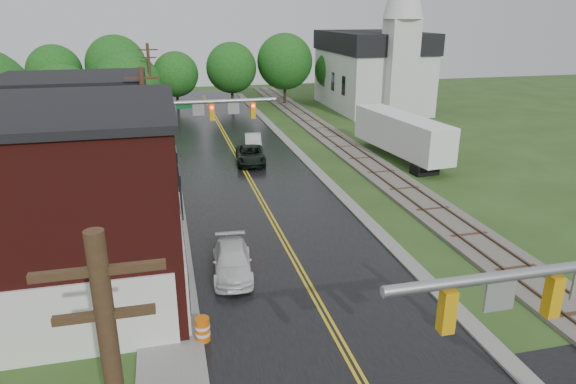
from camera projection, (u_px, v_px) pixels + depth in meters
name	position (u px, v px, depth m)	size (l,w,h in m)	color
main_road	(248.00, 176.00, 38.83)	(10.00, 90.00, 0.02)	black
curb_right	(299.00, 154.00, 44.61)	(0.80, 70.00, 0.12)	gray
sidewalk_left	(165.00, 206.00, 32.87)	(2.40, 50.00, 0.12)	gray
brick_building	(3.00, 209.00, 20.93)	(14.30, 10.30, 8.30)	#4A130F
yellow_house	(81.00, 158.00, 31.65)	(8.00, 7.00, 6.40)	tan
darkred_building	(111.00, 140.00, 40.46)	(7.00, 6.00, 4.40)	#3F0F0C
church	(375.00, 62.00, 63.09)	(10.40, 18.40, 20.00)	silver
railroad	(349.00, 150.00, 45.60)	(3.20, 80.00, 0.30)	#59544C
traffic_signal_near	(576.00, 311.00, 12.29)	(7.34, 0.30, 7.20)	gray
traffic_signal_far	(201.00, 121.00, 33.65)	(7.34, 0.43, 7.20)	gray
utility_pole_b	(148.00, 146.00, 28.42)	(1.80, 0.28, 9.00)	#382616
utility_pole_c	(151.00, 90.00, 48.58)	(1.80, 0.28, 9.00)	#382616
tree_left_c	(65.00, 102.00, 43.32)	(6.00, 6.00, 7.65)	black
tree_left_e	(130.00, 87.00, 49.83)	(6.40, 6.40, 8.16)	black
suv_dark	(250.00, 155.00, 41.81)	(2.26, 4.91, 1.36)	black
sedan_silver	(253.00, 142.00, 46.11)	(1.43, 4.09, 1.35)	#B8B8BD
pickup_white	(232.00, 262.00, 24.13)	(1.78, 4.39, 1.27)	white
semi_trailer	(402.00, 134.00, 42.37)	(3.81, 11.84, 3.71)	black
construction_barrel	(203.00, 330.00, 19.23)	(0.55, 0.55, 0.98)	#D85D09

